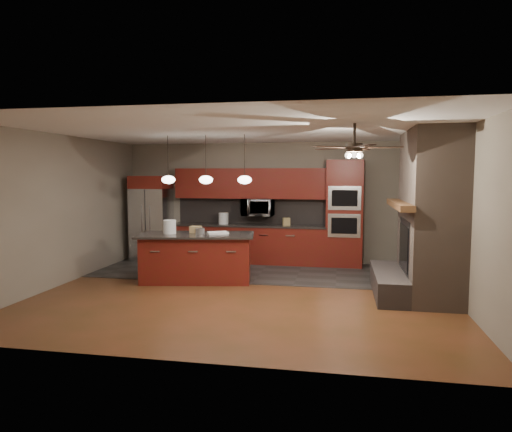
% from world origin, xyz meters
% --- Properties ---
extents(ground, '(7.00, 7.00, 0.00)m').
position_xyz_m(ground, '(0.00, 0.00, 0.00)').
color(ground, brown).
rests_on(ground, ground).
extents(ceiling, '(7.00, 6.00, 0.02)m').
position_xyz_m(ceiling, '(0.00, 0.00, 2.80)').
color(ceiling, white).
rests_on(ceiling, back_wall).
extents(back_wall, '(7.00, 0.02, 2.80)m').
position_xyz_m(back_wall, '(0.00, 3.00, 1.40)').
color(back_wall, gray).
rests_on(back_wall, ground).
extents(right_wall, '(0.02, 6.00, 2.80)m').
position_xyz_m(right_wall, '(3.50, 0.00, 1.40)').
color(right_wall, gray).
rests_on(right_wall, ground).
extents(left_wall, '(0.02, 6.00, 2.80)m').
position_xyz_m(left_wall, '(-3.50, 0.00, 1.40)').
color(left_wall, gray).
rests_on(left_wall, ground).
extents(slate_tile_patch, '(7.00, 2.40, 0.01)m').
position_xyz_m(slate_tile_patch, '(0.00, 1.80, 0.01)').
color(slate_tile_patch, '#2F2D2B').
rests_on(slate_tile_patch, ground).
extents(fireplace_column, '(1.30, 2.10, 2.80)m').
position_xyz_m(fireplace_column, '(3.04, 0.40, 1.30)').
color(fireplace_column, '#756153').
rests_on(fireplace_column, ground).
extents(back_cabinetry, '(3.59, 0.64, 2.20)m').
position_xyz_m(back_cabinetry, '(-0.48, 2.74, 0.89)').
color(back_cabinetry, maroon).
rests_on(back_cabinetry, ground).
extents(oven_tower, '(0.80, 0.63, 2.38)m').
position_xyz_m(oven_tower, '(1.70, 2.69, 1.19)').
color(oven_tower, maroon).
rests_on(oven_tower, ground).
extents(microwave, '(0.73, 0.41, 0.50)m').
position_xyz_m(microwave, '(-0.27, 2.75, 1.30)').
color(microwave, silver).
rests_on(microwave, back_cabinetry).
extents(refrigerator, '(0.86, 0.75, 2.02)m').
position_xyz_m(refrigerator, '(-2.85, 2.62, 1.01)').
color(refrigerator, silver).
rests_on(refrigerator, ground).
extents(kitchen_island, '(2.34, 1.36, 0.92)m').
position_xyz_m(kitchen_island, '(-1.11, 0.71, 0.46)').
color(kitchen_island, maroon).
rests_on(kitchen_island, ground).
extents(white_bucket, '(0.28, 0.28, 0.26)m').
position_xyz_m(white_bucket, '(-1.62, 0.65, 1.05)').
color(white_bucket, white).
rests_on(white_bucket, kitchen_island).
extents(paint_can, '(0.19, 0.19, 0.11)m').
position_xyz_m(paint_can, '(-1.02, 0.68, 0.98)').
color(paint_can, '#A9A9AE').
rests_on(paint_can, kitchen_island).
extents(paint_tray, '(0.46, 0.41, 0.04)m').
position_xyz_m(paint_tray, '(-0.70, 0.80, 0.94)').
color(paint_tray, white).
rests_on(paint_tray, kitchen_island).
extents(cardboard_box, '(0.22, 0.17, 0.13)m').
position_xyz_m(cardboard_box, '(-1.16, 0.85, 0.99)').
color(cardboard_box, '#A48755').
rests_on(cardboard_box, kitchen_island).
extents(counter_bucket, '(0.29, 0.29, 0.26)m').
position_xyz_m(counter_bucket, '(-1.09, 2.70, 1.03)').
color(counter_bucket, silver).
rests_on(counter_bucket, back_cabinetry).
extents(counter_box, '(0.19, 0.17, 0.17)m').
position_xyz_m(counter_box, '(0.41, 2.65, 0.99)').
color(counter_box, '#9F8852').
rests_on(counter_box, back_cabinetry).
extents(pendant_left, '(0.26, 0.26, 0.92)m').
position_xyz_m(pendant_left, '(-1.65, 0.70, 1.96)').
color(pendant_left, black).
rests_on(pendant_left, ceiling).
extents(pendant_center, '(0.26, 0.26, 0.92)m').
position_xyz_m(pendant_center, '(-0.90, 0.70, 1.96)').
color(pendant_center, black).
rests_on(pendant_center, ceiling).
extents(pendant_right, '(0.26, 0.26, 0.92)m').
position_xyz_m(pendant_right, '(-0.15, 0.70, 1.96)').
color(pendant_right, black).
rests_on(pendant_right, ceiling).
extents(ceiling_fan, '(1.27, 1.33, 0.41)m').
position_xyz_m(ceiling_fan, '(1.80, -0.80, 2.46)').
color(ceiling_fan, black).
rests_on(ceiling_fan, ceiling).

